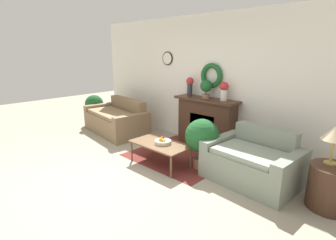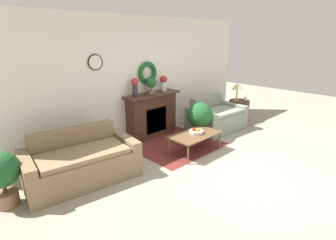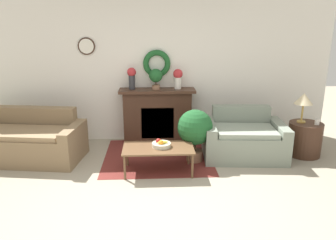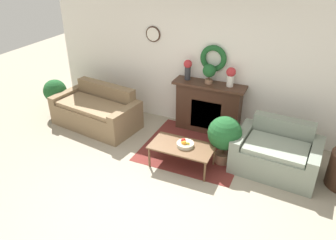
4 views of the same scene
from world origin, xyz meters
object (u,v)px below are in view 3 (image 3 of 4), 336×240
(mug, at_px, (317,122))
(coffee_table, at_px, (158,149))
(fireplace, at_px, (157,115))
(potted_plant_on_mantel, at_px, (156,77))
(fruit_bowl, at_px, (161,144))
(couch_left, at_px, (29,141))
(loveseat_right, at_px, (243,139))
(side_table_by_loveseat, at_px, (305,139))
(vase_on_mantel_left, at_px, (132,77))
(table_lamp, at_px, (304,99))
(potted_plant_floor_by_loveseat, at_px, (195,129))
(vase_on_mantel_right, at_px, (178,77))

(mug, bearing_deg, coffee_table, -170.24)
(fireplace, bearing_deg, potted_plant_on_mantel, -147.50)
(coffee_table, xyz_separation_m, fruit_bowl, (0.04, 0.02, 0.08))
(coffee_table, bearing_deg, couch_left, 163.95)
(couch_left, distance_m, coffee_table, 2.23)
(loveseat_right, xyz_separation_m, potted_plant_on_mantel, (-1.47, 0.77, 0.95))
(couch_left, bearing_deg, side_table_by_loveseat, 7.23)
(side_table_by_loveseat, height_order, potted_plant_on_mantel, potted_plant_on_mantel)
(loveseat_right, xyz_separation_m, mug, (1.19, -0.11, 0.32))
(mug, relative_size, vase_on_mantel_left, 0.25)
(couch_left, height_order, vase_on_mantel_left, vase_on_mantel_left)
(fruit_bowl, relative_size, potted_plant_on_mantel, 0.77)
(fireplace, relative_size, mug, 14.14)
(couch_left, height_order, side_table_by_loveseat, couch_left)
(couch_left, bearing_deg, table_lamp, 7.92)
(fireplace, distance_m, potted_plant_floor_by_loveseat, 1.12)
(fruit_bowl, height_order, vase_on_mantel_left, vase_on_mantel_left)
(vase_on_mantel_left, xyz_separation_m, potted_plant_floor_by_loveseat, (1.05, -0.96, -0.71))
(loveseat_right, xyz_separation_m, potted_plant_floor_by_loveseat, (-0.85, -0.17, 0.25))
(loveseat_right, distance_m, side_table_by_loveseat, 1.07)
(loveseat_right, xyz_separation_m, coffee_table, (-1.46, -0.56, 0.06))
(potted_plant_floor_by_loveseat, bearing_deg, side_table_by_loveseat, 4.78)
(loveseat_right, distance_m, mug, 1.24)
(coffee_table, bearing_deg, mug, 9.76)
(table_lamp, relative_size, potted_plant_floor_by_loveseat, 0.58)
(potted_plant_on_mantel, bearing_deg, coffee_table, -89.63)
(fireplace, xyz_separation_m, potted_plant_floor_by_loveseat, (0.59, -0.95, 0.03))
(couch_left, xyz_separation_m, loveseat_right, (3.60, -0.05, -0.00))
(loveseat_right, distance_m, vase_on_mantel_left, 2.27)
(vase_on_mantel_left, bearing_deg, loveseat_right, -22.55)
(fireplace, bearing_deg, loveseat_right, -28.55)
(vase_on_mantel_right, distance_m, potted_plant_on_mantel, 0.41)
(vase_on_mantel_left, bearing_deg, vase_on_mantel_right, 0.00)
(loveseat_right, distance_m, vase_on_mantel_right, 1.62)
(fruit_bowl, relative_size, table_lamp, 0.57)
(fruit_bowl, bearing_deg, mug, 9.50)
(fruit_bowl, xyz_separation_m, vase_on_mantel_left, (-0.49, 1.33, 0.82))
(fruit_bowl, bearing_deg, coffee_table, -155.85)
(couch_left, bearing_deg, potted_plant_floor_by_loveseat, 3.36)
(loveseat_right, distance_m, coffee_table, 1.56)
(fireplace, height_order, vase_on_mantel_left, vase_on_mantel_left)
(loveseat_right, bearing_deg, vase_on_mantel_left, 161.87)
(vase_on_mantel_left, relative_size, vase_on_mantel_right, 1.09)
(fruit_bowl, bearing_deg, table_lamp, 13.76)
(table_lamp, bearing_deg, couch_left, 179.91)
(fruit_bowl, xyz_separation_m, vase_on_mantel_right, (0.35, 1.33, 0.80))
(loveseat_right, bearing_deg, potted_plant_on_mantel, 156.69)
(mug, bearing_deg, side_table_by_loveseat, 142.13)
(mug, distance_m, vase_on_mantel_left, 3.29)
(coffee_table, height_order, fruit_bowl, fruit_bowl)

